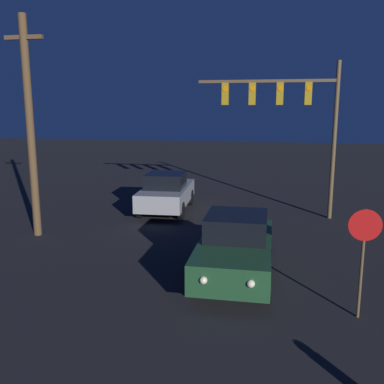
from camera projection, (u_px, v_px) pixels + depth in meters
The scene contains 5 objects.
car_near at pixel (236, 247), 11.67m from camera, with size 1.99×4.52×1.76m.
car_far at pixel (166, 192), 19.19m from camera, with size 2.15×4.58×1.76m.
traffic_signal_mast at pixel (291, 109), 17.56m from camera, with size 5.72×0.30×6.44m.
stop_sign at pixel (364, 243), 9.25m from camera, with size 0.70×0.07×2.50m.
utility_pole at pixel (30, 126), 14.98m from camera, with size 1.38×0.28×7.71m.
Camera 1 is at (2.80, 2.20, 4.64)m, focal length 40.00 mm.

